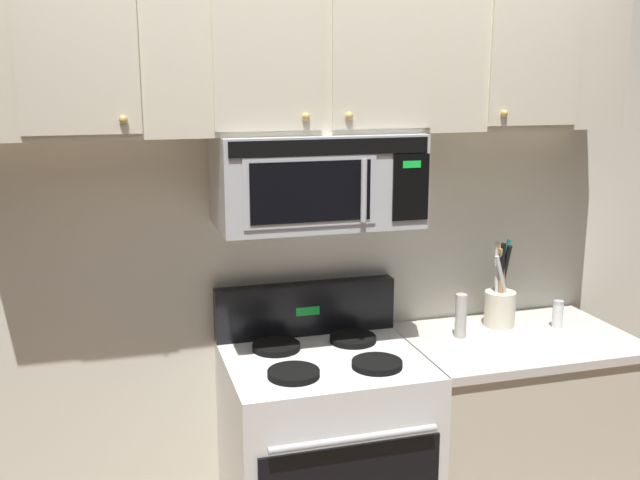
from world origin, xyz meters
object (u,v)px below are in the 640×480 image
object	(u,v)px
utensil_crock_cream	(500,302)
over_range_microwave	(316,179)
pepper_mill	(461,316)
stove_range	(325,460)
salt_shaker	(558,314)

from	to	relation	value
utensil_crock_cream	over_range_microwave	bearing A→B (deg)	-177.92
utensil_crock_cream	pepper_mill	size ratio (longest dim) A/B	2.03
stove_range	pepper_mill	distance (m)	0.80
stove_range	utensil_crock_cream	world-z (taller)	utensil_crock_cream
over_range_microwave	salt_shaker	world-z (taller)	over_range_microwave
over_range_microwave	salt_shaker	xyz separation A→B (m)	(1.06, -0.06, -0.62)
stove_range	pepper_mill	bearing A→B (deg)	5.95
stove_range	over_range_microwave	size ratio (longest dim) A/B	1.47
over_range_microwave	stove_range	bearing A→B (deg)	-89.86
over_range_microwave	utensil_crock_cream	distance (m)	1.01
salt_shaker	over_range_microwave	bearing A→B (deg)	176.82
stove_range	utensil_crock_cream	xyz separation A→B (m)	(0.83, 0.15, 0.54)
over_range_microwave	pepper_mill	bearing A→B (deg)	-5.06
utensil_crock_cream	pepper_mill	world-z (taller)	utensil_crock_cream
utensil_crock_cream	salt_shaker	xyz separation A→B (m)	(0.23, -0.09, -0.05)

